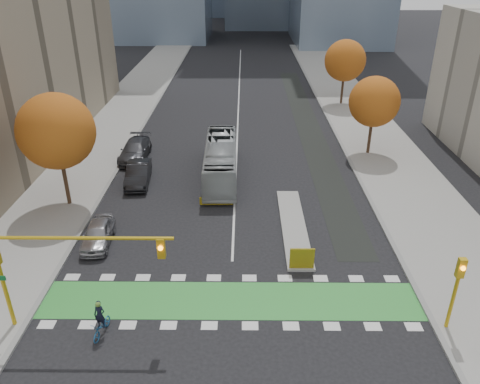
{
  "coord_description": "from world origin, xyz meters",
  "views": [
    {
      "loc": [
        0.65,
        -17.86,
        16.19
      ],
      "look_at": [
        0.43,
        8.21,
        3.0
      ],
      "focal_mm": 35.0,
      "sensor_mm": 36.0,
      "label": 1
    }
  ],
  "objects_px": {
    "hazard_board": "(302,258)",
    "parked_car_b": "(138,174)",
    "cyclist": "(101,324)",
    "parked_car_a": "(98,234)",
    "tree_east_near": "(374,102)",
    "traffic_signal_east": "(457,283)",
    "traffic_signal_west": "(53,258)",
    "bus": "(221,160)",
    "tree_west": "(56,131)",
    "parked_car_c": "(135,150)",
    "tree_east_far": "(345,61)"
  },
  "relations": [
    {
      "from": "tree_west",
      "to": "traffic_signal_east",
      "type": "distance_m",
      "value": 25.9
    },
    {
      "from": "tree_east_far",
      "to": "parked_car_c",
      "type": "relative_size",
      "value": 1.39
    },
    {
      "from": "tree_east_near",
      "to": "cyclist",
      "type": "height_order",
      "value": "tree_east_near"
    },
    {
      "from": "tree_east_far",
      "to": "traffic_signal_west",
      "type": "distance_m",
      "value": 43.61
    },
    {
      "from": "bus",
      "to": "parked_car_c",
      "type": "height_order",
      "value": "bus"
    },
    {
      "from": "bus",
      "to": "parked_car_c",
      "type": "distance_m",
      "value": 8.71
    },
    {
      "from": "hazard_board",
      "to": "traffic_signal_east",
      "type": "xyz_separation_m",
      "value": [
        6.5,
        -4.71,
        1.93
      ]
    },
    {
      "from": "tree_west",
      "to": "parked_car_a",
      "type": "height_order",
      "value": "tree_west"
    },
    {
      "from": "tree_east_far",
      "to": "traffic_signal_east",
      "type": "relative_size",
      "value": 1.87
    },
    {
      "from": "parked_car_c",
      "to": "bus",
      "type": "bearing_deg",
      "value": -25.7
    },
    {
      "from": "hazard_board",
      "to": "bus",
      "type": "xyz_separation_m",
      "value": [
        -5.2,
        12.69,
        0.67
      ]
    },
    {
      "from": "traffic_signal_east",
      "to": "cyclist",
      "type": "height_order",
      "value": "traffic_signal_east"
    },
    {
      "from": "hazard_board",
      "to": "parked_car_b",
      "type": "bearing_deg",
      "value": 135.46
    },
    {
      "from": "parked_car_c",
      "to": "traffic_signal_west",
      "type": "bearing_deg",
      "value": -86.72
    },
    {
      "from": "tree_east_near",
      "to": "parked_car_b",
      "type": "bearing_deg",
      "value": -162.29
    },
    {
      "from": "parked_car_b",
      "to": "bus",
      "type": "bearing_deg",
      "value": 5.36
    },
    {
      "from": "hazard_board",
      "to": "parked_car_c",
      "type": "xyz_separation_m",
      "value": [
        -13.0,
        16.51,
        0.0
      ]
    },
    {
      "from": "traffic_signal_east",
      "to": "parked_car_c",
      "type": "xyz_separation_m",
      "value": [
        -19.5,
        21.22,
        -1.93
      ]
    },
    {
      "from": "bus",
      "to": "parked_car_a",
      "type": "relative_size",
      "value": 2.56
    },
    {
      "from": "tree_west",
      "to": "traffic_signal_west",
      "type": "xyz_separation_m",
      "value": [
        4.07,
        -12.51,
        -1.58
      ]
    },
    {
      "from": "hazard_board",
      "to": "tree_west",
      "type": "distance_m",
      "value": 18.44
    },
    {
      "from": "bus",
      "to": "parked_car_a",
      "type": "xyz_separation_m",
      "value": [
        -7.24,
        -9.97,
        -0.77
      ]
    },
    {
      "from": "traffic_signal_west",
      "to": "parked_car_c",
      "type": "relative_size",
      "value": 1.55
    },
    {
      "from": "traffic_signal_east",
      "to": "parked_car_a",
      "type": "distance_m",
      "value": 20.45
    },
    {
      "from": "tree_east_near",
      "to": "cyclist",
      "type": "relative_size",
      "value": 3.68
    },
    {
      "from": "tree_west",
      "to": "cyclist",
      "type": "height_order",
      "value": "tree_west"
    },
    {
      "from": "tree_west",
      "to": "tree_east_near",
      "type": "relative_size",
      "value": 1.16
    },
    {
      "from": "hazard_board",
      "to": "traffic_signal_east",
      "type": "relative_size",
      "value": 0.34
    },
    {
      "from": "hazard_board",
      "to": "tree_west",
      "type": "xyz_separation_m",
      "value": [
        -16.0,
        7.8,
        4.82
      ]
    },
    {
      "from": "tree_east_far",
      "to": "parked_car_c",
      "type": "bearing_deg",
      "value": -141.19
    },
    {
      "from": "tree_west",
      "to": "parked_car_b",
      "type": "relative_size",
      "value": 1.69
    },
    {
      "from": "hazard_board",
      "to": "traffic_signal_west",
      "type": "distance_m",
      "value": 13.23
    },
    {
      "from": "traffic_signal_east",
      "to": "parked_car_a",
      "type": "relative_size",
      "value": 1.0
    },
    {
      "from": "hazard_board",
      "to": "parked_car_c",
      "type": "height_order",
      "value": "parked_car_c"
    },
    {
      "from": "parked_car_a",
      "to": "traffic_signal_west",
      "type": "bearing_deg",
      "value": -90.04
    },
    {
      "from": "bus",
      "to": "parked_car_b",
      "type": "distance_m",
      "value": 6.64
    },
    {
      "from": "traffic_signal_east",
      "to": "bus",
      "type": "height_order",
      "value": "traffic_signal_east"
    },
    {
      "from": "parked_car_a",
      "to": "parked_car_b",
      "type": "distance_m",
      "value": 8.83
    },
    {
      "from": "parked_car_a",
      "to": "parked_car_b",
      "type": "height_order",
      "value": "parked_car_b"
    },
    {
      "from": "tree_west",
      "to": "hazard_board",
      "type": "bearing_deg",
      "value": -25.99
    },
    {
      "from": "tree_east_near",
      "to": "parked_car_c",
      "type": "relative_size",
      "value": 1.28
    },
    {
      "from": "tree_east_near",
      "to": "bus",
      "type": "height_order",
      "value": "tree_east_near"
    },
    {
      "from": "parked_car_a",
      "to": "tree_east_near",
      "type": "bearing_deg",
      "value": 32.45
    },
    {
      "from": "hazard_board",
      "to": "parked_car_a",
      "type": "xyz_separation_m",
      "value": [
        -12.44,
        2.71,
        -0.1
      ]
    },
    {
      "from": "tree_west",
      "to": "traffic_signal_west",
      "type": "bearing_deg",
      "value": -71.98
    },
    {
      "from": "traffic_signal_east",
      "to": "parked_car_b",
      "type": "bearing_deg",
      "value": 138.29
    },
    {
      "from": "traffic_signal_west",
      "to": "hazard_board",
      "type": "bearing_deg",
      "value": 21.55
    },
    {
      "from": "cyclist",
      "to": "parked_car_a",
      "type": "distance_m",
      "value": 8.26
    },
    {
      "from": "tree_east_near",
      "to": "bus",
      "type": "relative_size",
      "value": 0.67
    },
    {
      "from": "cyclist",
      "to": "parked_car_a",
      "type": "xyz_separation_m",
      "value": [
        -2.38,
        7.91,
        0.06
      ]
    }
  ]
}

